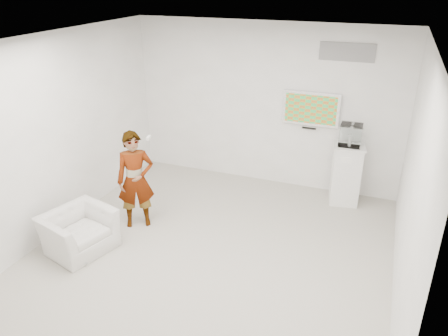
# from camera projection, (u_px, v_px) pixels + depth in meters

# --- Properties ---
(room) EXTENTS (5.01, 5.01, 3.00)m
(room) POSITION_uv_depth(u_px,v_px,m) (214.00, 155.00, 5.89)
(room) COLOR #A7A399
(room) RESTS_ON ground
(tv) EXTENTS (1.00, 0.08, 0.60)m
(tv) POSITION_uv_depth(u_px,v_px,m) (311.00, 109.00, 7.68)
(tv) COLOR silver
(tv) RESTS_ON room
(logo_decal) EXTENTS (0.90, 0.02, 0.30)m
(logo_decal) POSITION_uv_depth(u_px,v_px,m) (347.00, 52.00, 7.13)
(logo_decal) COLOR gray
(logo_decal) RESTS_ON room
(person) EXTENTS (0.69, 0.63, 1.58)m
(person) POSITION_uv_depth(u_px,v_px,m) (136.00, 180.00, 6.80)
(person) COLOR silver
(person) RESTS_ON room
(armchair) EXTENTS (1.04, 1.12, 0.60)m
(armchair) POSITION_uv_depth(u_px,v_px,m) (79.00, 231.00, 6.36)
(armchair) COLOR silver
(armchair) RESTS_ON room
(pedestal) EXTENTS (0.60, 0.60, 1.08)m
(pedestal) POSITION_uv_depth(u_px,v_px,m) (346.00, 174.00, 7.59)
(pedestal) COLOR white
(pedestal) RESTS_ON room
(floor_uplight) EXTENTS (0.21, 0.21, 0.26)m
(floor_uplight) POSITION_uv_depth(u_px,v_px,m) (354.00, 191.00, 7.88)
(floor_uplight) COLOR white
(floor_uplight) RESTS_ON room
(vitrine) EXTENTS (0.36, 0.36, 0.36)m
(vitrine) POSITION_uv_depth(u_px,v_px,m) (351.00, 135.00, 7.30)
(vitrine) COLOR white
(vitrine) RESTS_ON pedestal
(console) EXTENTS (0.05, 0.14, 0.19)m
(console) POSITION_uv_depth(u_px,v_px,m) (350.00, 140.00, 7.33)
(console) COLOR white
(console) RESTS_ON pedestal
(wii_remote) EXTENTS (0.07, 0.15, 0.04)m
(wii_remote) POSITION_uv_depth(u_px,v_px,m) (148.00, 138.00, 6.71)
(wii_remote) COLOR white
(wii_remote) RESTS_ON person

